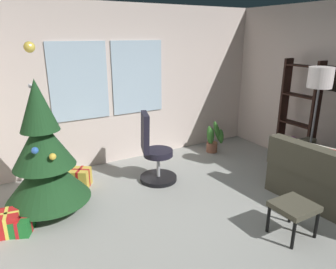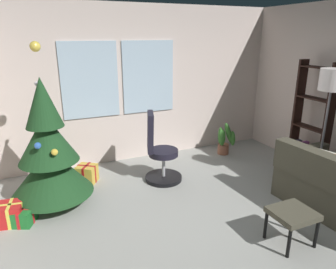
# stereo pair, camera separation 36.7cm
# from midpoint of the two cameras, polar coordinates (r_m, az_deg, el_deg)

# --- Properties ---
(ground_plane) EXTENTS (4.93, 5.16, 0.10)m
(ground_plane) POSITION_cam_midpoint_polar(r_m,az_deg,el_deg) (3.71, 7.70, -18.25)
(ground_plane) COLOR #9B9D97
(wall_back_with_windows) EXTENTS (4.93, 0.12, 2.61)m
(wall_back_with_windows) POSITION_cam_midpoint_polar(r_m,az_deg,el_deg) (5.36, -9.22, 9.01)
(wall_back_with_windows) COLOR beige
(wall_back_with_windows) RESTS_ON ground_plane
(footstool) EXTENTS (0.43, 0.40, 0.39)m
(footstool) POSITION_cam_midpoint_polar(r_m,az_deg,el_deg) (3.64, 19.53, -12.83)
(footstool) COLOR #474335
(footstool) RESTS_ON ground_plane
(holiday_tree) EXTENTS (1.02, 1.02, 2.06)m
(holiday_tree) POSITION_cam_midpoint_polar(r_m,az_deg,el_deg) (4.09, -24.29, -4.13)
(holiday_tree) COLOR #4C331E
(holiday_tree) RESTS_ON ground_plane
(gift_box_red) EXTENTS (0.31, 0.33, 0.25)m
(gift_box_red) POSITION_cam_midpoint_polar(r_m,az_deg,el_deg) (4.10, -29.93, -14.04)
(gift_box_red) COLOR red
(gift_box_red) RESTS_ON ground_plane
(gift_box_green) EXTENTS (0.33, 0.34, 0.19)m
(gift_box_green) POSITION_cam_midpoint_polar(r_m,az_deg,el_deg) (4.05, -28.01, -14.58)
(gift_box_green) COLOR #1E722D
(gift_box_green) RESTS_ON ground_plane
(gift_box_gold) EXTENTS (0.37, 0.36, 0.27)m
(gift_box_gold) POSITION_cam_midpoint_polar(r_m,az_deg,el_deg) (4.79, -18.03, -7.63)
(gift_box_gold) COLOR gold
(gift_box_gold) RESTS_ON ground_plane
(office_chair) EXTENTS (0.57, 0.56, 1.06)m
(office_chair) POSITION_cam_midpoint_polar(r_m,az_deg,el_deg) (4.63, -4.86, -3.91)
(office_chair) COLOR black
(office_chair) RESTS_ON ground_plane
(bookshelf) EXTENTS (0.18, 0.64, 1.76)m
(bookshelf) POSITION_cam_midpoint_polar(r_m,az_deg,el_deg) (5.45, 20.95, 2.30)
(bookshelf) COLOR black
(bookshelf) RESTS_ON ground_plane
(floor_lamp) EXTENTS (0.33, 0.33, 1.72)m
(floor_lamp) POSITION_cam_midpoint_polar(r_m,az_deg,el_deg) (4.62, 24.07, 7.83)
(floor_lamp) COLOR slate
(floor_lamp) RESTS_ON ground_plane
(potted_plant) EXTENTS (0.34, 0.30, 0.64)m
(potted_plant) POSITION_cam_midpoint_polar(r_m,az_deg,el_deg) (5.81, 6.66, -0.86)
(potted_plant) COLOR #965A43
(potted_plant) RESTS_ON ground_plane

